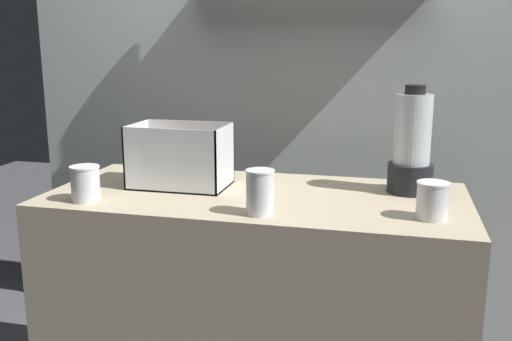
# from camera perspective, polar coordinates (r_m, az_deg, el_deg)

# --- Properties ---
(counter) EXTENTS (1.40, 0.64, 0.90)m
(counter) POSITION_cam_1_polar(r_m,az_deg,el_deg) (2.07, 0.00, -14.47)
(counter) COLOR tan
(counter) RESTS_ON ground_plane
(back_wall_unit) EXTENTS (2.60, 0.24, 2.50)m
(back_wall_unit) POSITION_cam_1_polar(r_m,az_deg,el_deg) (2.59, 4.15, 9.80)
(back_wall_unit) COLOR silver
(back_wall_unit) RESTS_ON ground_plane
(carrot_display_bin) EXTENTS (0.34, 0.21, 0.22)m
(carrot_display_bin) POSITION_cam_1_polar(r_m,az_deg,el_deg) (2.01, -7.91, 0.44)
(carrot_display_bin) COLOR white
(carrot_display_bin) RESTS_ON counter
(blender_pitcher) EXTENTS (0.15, 0.15, 0.36)m
(blender_pitcher) POSITION_cam_1_polar(r_m,az_deg,el_deg) (1.96, 15.50, 2.18)
(blender_pitcher) COLOR black
(blender_pitcher) RESTS_ON counter
(juice_cup_carrot_far_left) EXTENTS (0.09, 0.09, 0.12)m
(juice_cup_carrot_far_left) POSITION_cam_1_polar(r_m,az_deg,el_deg) (1.88, -16.89, -1.45)
(juice_cup_carrot_far_left) COLOR white
(juice_cup_carrot_far_left) RESTS_ON counter
(juice_cup_carrot_left) EXTENTS (0.09, 0.09, 0.14)m
(juice_cup_carrot_left) POSITION_cam_1_polar(r_m,az_deg,el_deg) (1.66, 0.41, -2.42)
(juice_cup_carrot_left) COLOR white
(juice_cup_carrot_left) RESTS_ON counter
(juice_cup_pomegranate_middle) EXTENTS (0.09, 0.09, 0.11)m
(juice_cup_pomegranate_middle) POSITION_cam_1_polar(r_m,az_deg,el_deg) (1.70, 17.43, -3.10)
(juice_cup_pomegranate_middle) COLOR white
(juice_cup_pomegranate_middle) RESTS_ON counter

